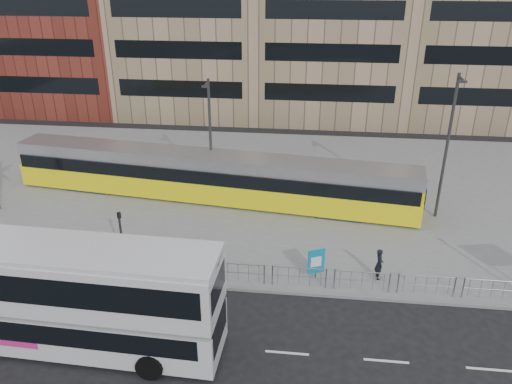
# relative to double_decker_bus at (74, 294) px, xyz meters

# --- Properties ---
(ground) EXTENTS (120.00, 120.00, 0.00)m
(ground) POSITION_rel_double_decker_bus_xyz_m (6.55, 4.46, -2.56)
(ground) COLOR black
(ground) RESTS_ON ground
(plaza) EXTENTS (64.00, 24.00, 0.15)m
(plaza) POSITION_rel_double_decker_bus_xyz_m (6.55, 16.46, -2.48)
(plaza) COLOR gray
(plaza) RESTS_ON ground
(kerb) EXTENTS (64.00, 0.25, 0.17)m
(kerb) POSITION_rel_double_decker_bus_xyz_m (6.55, 4.51, -2.48)
(kerb) COLOR gray
(kerb) RESTS_ON ground
(pedestrian_barrier) EXTENTS (32.07, 0.07, 1.10)m
(pedestrian_barrier) POSITION_rel_double_decker_bus_xyz_m (8.55, 4.96, -1.58)
(pedestrian_barrier) COLOR gray
(pedestrian_barrier) RESTS_ON plaza
(road_markings) EXTENTS (62.00, 0.12, 0.01)m
(road_markings) POSITION_rel_double_decker_bus_xyz_m (7.55, 0.46, -2.55)
(road_markings) COLOR white
(road_markings) RESTS_ON ground
(double_decker_bus) EXTENTS (11.92, 3.34, 4.73)m
(double_decker_bus) POSITION_rel_double_decker_bus_xyz_m (0.00, 0.00, 0.00)
(double_decker_bus) COLOR silver
(double_decker_bus) RESTS_ON ground
(tram) EXTENTS (27.00, 5.83, 3.17)m
(tram) POSITION_rel_double_decker_bus_xyz_m (2.60, 14.27, -0.82)
(tram) COLOR #FFF10D
(tram) RESTS_ON plaza
(ad_panel) EXTENTS (0.84, 0.42, 1.67)m
(ad_panel) POSITION_rel_double_decker_bus_xyz_m (9.65, 5.71, -1.43)
(ad_panel) COLOR #2D2D30
(ad_panel) RESTS_ON plaza
(pedestrian) EXTENTS (0.46, 0.64, 1.66)m
(pedestrian) POSITION_rel_double_decker_bus_xyz_m (12.77, 6.11, -1.58)
(pedestrian) COLOR black
(pedestrian) RESTS_ON plaza
(traffic_light_west) EXTENTS (0.22, 0.24, 3.10)m
(traffic_light_west) POSITION_rel_double_decker_bus_xyz_m (-0.26, 5.78, -0.43)
(traffic_light_west) COLOR #2D2D30
(traffic_light_west) RESTS_ON plaza
(lamp_post_west) EXTENTS (0.45, 1.04, 7.86)m
(lamp_post_west) POSITION_rel_double_decker_bus_xyz_m (2.59, 14.95, 1.89)
(lamp_post_west) COLOR #2D2D30
(lamp_post_west) RESTS_ON plaza
(lamp_post_east) EXTENTS (0.45, 1.04, 8.89)m
(lamp_post_east) POSITION_rel_double_decker_bus_xyz_m (17.04, 13.30, 2.41)
(lamp_post_east) COLOR #2D2D30
(lamp_post_east) RESTS_ON plaza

